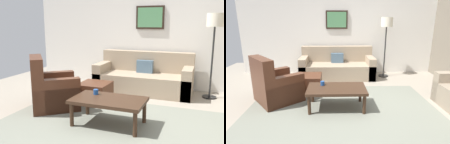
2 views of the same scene
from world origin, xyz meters
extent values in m
plane|color=gray|center=(0.00, 0.00, 0.00)|extent=(8.00, 8.00, 0.00)
cube|color=silver|center=(0.00, 2.60, 1.40)|extent=(6.00, 0.12, 2.80)
cube|color=slate|center=(0.00, 0.00, 0.00)|extent=(3.60, 2.42, 0.01)
cube|color=gray|center=(-0.06, 2.00, 0.21)|extent=(2.10, 0.90, 0.42)
cube|color=gray|center=(-0.06, 2.33, 0.44)|extent=(2.10, 0.24, 0.88)
cube|color=gray|center=(-1.00, 2.00, 0.31)|extent=(0.20, 0.90, 0.62)
cube|color=gray|center=(0.89, 2.00, 0.31)|extent=(0.20, 0.90, 0.62)
cube|color=slate|center=(-0.05, 2.11, 0.56)|extent=(0.36, 0.12, 0.28)
cube|color=#4C2819|center=(-1.31, 0.44, 0.22)|extent=(1.13, 1.13, 0.44)
cube|color=#4C2819|center=(-1.54, 0.24, 0.47)|extent=(0.66, 0.74, 0.95)
cube|color=#4C2819|center=(-1.11, 0.19, 0.30)|extent=(0.72, 0.63, 0.60)
cube|color=#4C2819|center=(-1.51, 0.68, 0.30)|extent=(0.72, 0.63, 0.60)
cube|color=#4C2819|center=(-0.73, 0.91, 0.20)|extent=(0.56, 0.56, 0.40)
cylinder|color=#382316|center=(-0.59, -0.20, 0.18)|extent=(0.06, 0.06, 0.36)
cylinder|color=#382316|center=(0.39, -0.20, 0.18)|extent=(0.06, 0.06, 0.36)
cylinder|color=#382316|center=(-0.59, 0.32, 0.18)|extent=(0.06, 0.06, 0.36)
cylinder|color=#382316|center=(0.39, 0.32, 0.18)|extent=(0.06, 0.06, 0.36)
cube|color=#382316|center=(-0.10, 0.06, 0.39)|extent=(1.10, 0.64, 0.05)
cylinder|color=#1E478C|center=(-0.38, 0.19, 0.45)|extent=(0.08, 0.08, 0.08)
cylinder|color=black|center=(1.33, 2.07, 0.01)|extent=(0.28, 0.28, 0.03)
cylinder|color=#262626|center=(1.33, 2.07, 0.72)|extent=(0.04, 0.04, 1.45)
cylinder|color=beige|center=(1.33, 2.07, 1.58)|extent=(0.32, 0.32, 0.26)
cube|color=black|center=(-0.06, 2.52, 1.64)|extent=(0.65, 0.04, 0.53)
cube|color=#508C5B|center=(-0.06, 2.50, 1.64)|extent=(0.57, 0.01, 0.45)
camera|label=1|loc=(1.22, -3.23, 1.54)|focal=39.64mm
camera|label=2|loc=(-0.15, -3.17, 1.63)|focal=29.35mm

